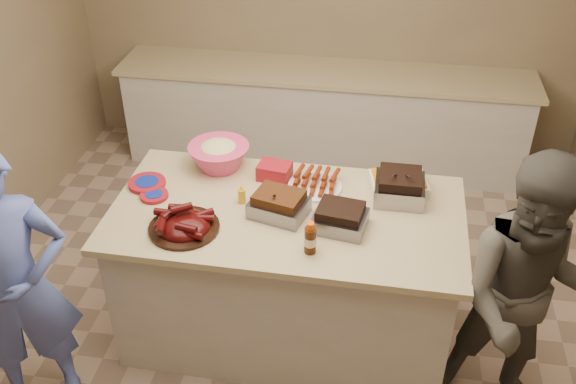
% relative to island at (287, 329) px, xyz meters
% --- Properties ---
extents(room, '(4.50, 5.00, 2.70)m').
position_rel_island_xyz_m(room, '(-0.02, -0.03, 0.00)').
color(room, gray).
rests_on(room, ground).
extents(back_counter, '(3.60, 0.64, 0.90)m').
position_rel_island_xyz_m(back_counter, '(-0.02, 2.17, 0.45)').
color(back_counter, beige).
rests_on(back_counter, ground).
extents(island, '(2.05, 1.10, 0.96)m').
position_rel_island_xyz_m(island, '(0.00, 0.00, 0.00)').
color(island, beige).
rests_on(island, ground).
extents(rib_platter, '(0.46, 0.46, 0.16)m').
position_rel_island_xyz_m(rib_platter, '(-0.53, -0.26, 0.96)').
color(rib_platter, '#430708').
rests_on(rib_platter, island).
extents(pulled_pork_tray, '(0.36, 0.31, 0.09)m').
position_rel_island_xyz_m(pulled_pork_tray, '(-0.04, -0.04, 0.96)').
color(pulled_pork_tray, '#47230F').
rests_on(pulled_pork_tray, island).
extents(brisket_tray, '(0.32, 0.28, 0.09)m').
position_rel_island_xyz_m(brisket_tray, '(0.32, -0.10, 0.96)').
color(brisket_tray, black).
rests_on(brisket_tray, island).
extents(roasting_pan, '(0.29, 0.29, 0.11)m').
position_rel_island_xyz_m(roasting_pan, '(0.63, 0.24, 0.96)').
color(roasting_pan, gray).
rests_on(roasting_pan, island).
extents(coleslaw_bowl, '(0.39, 0.39, 0.26)m').
position_rel_island_xyz_m(coleslaw_bowl, '(-0.50, 0.40, 0.96)').
color(coleslaw_bowl, '#D1396B').
rests_on(coleslaw_bowl, island).
extents(sausage_plate, '(0.35, 0.35, 0.06)m').
position_rel_island_xyz_m(sausage_plate, '(0.13, 0.27, 0.96)').
color(sausage_plate, silver).
rests_on(sausage_plate, island).
extents(mac_cheese_dish, '(0.37, 0.30, 0.09)m').
position_rel_island_xyz_m(mac_cheese_dish, '(0.63, 0.34, 0.96)').
color(mac_cheese_dish, orange).
rests_on(mac_cheese_dish, island).
extents(bbq_bottle_a, '(0.06, 0.06, 0.18)m').
position_rel_island_xyz_m(bbq_bottle_a, '(0.18, -0.32, 0.96)').
color(bbq_bottle_a, '#381807').
rests_on(bbq_bottle_a, island).
extents(bbq_bottle_b, '(0.06, 0.06, 0.19)m').
position_rel_island_xyz_m(bbq_bottle_b, '(0.18, -0.34, 0.96)').
color(bbq_bottle_b, '#381807').
rests_on(bbq_bottle_b, island).
extents(mustard_bottle, '(0.05, 0.05, 0.12)m').
position_rel_island_xyz_m(mustard_bottle, '(-0.27, 0.04, 0.96)').
color(mustard_bottle, gold).
rests_on(mustard_bottle, island).
extents(sauce_bowl, '(0.12, 0.04, 0.12)m').
position_rel_island_xyz_m(sauce_bowl, '(0.02, 0.16, 0.96)').
color(sauce_bowl, silver).
rests_on(sauce_bowl, island).
extents(plate_stack_large, '(0.23, 0.23, 0.03)m').
position_rel_island_xyz_m(plate_stack_large, '(-0.88, 0.13, 0.96)').
color(plate_stack_large, maroon).
rests_on(plate_stack_large, island).
extents(plate_stack_small, '(0.17, 0.17, 0.02)m').
position_rel_island_xyz_m(plate_stack_small, '(-0.80, 0.01, 0.96)').
color(plate_stack_small, maroon).
rests_on(plate_stack_small, island).
extents(plastic_cup, '(0.10, 0.09, 0.10)m').
position_rel_island_xyz_m(plastic_cup, '(-0.63, 0.44, 0.96)').
color(plastic_cup, '#A95A16').
rests_on(plastic_cup, island).
extents(basket_stack, '(0.22, 0.17, 0.10)m').
position_rel_island_xyz_m(basket_stack, '(-0.13, 0.33, 0.96)').
color(basket_stack, maroon).
rests_on(basket_stack, island).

